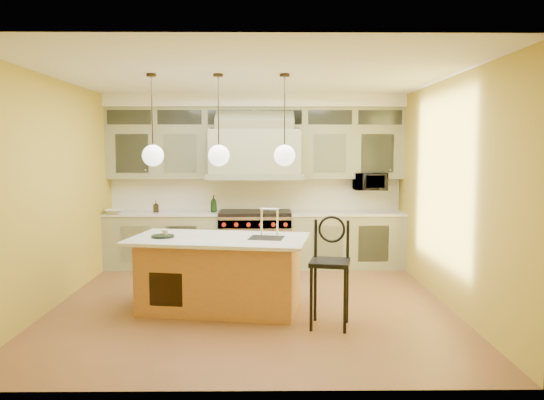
{
  "coord_description": "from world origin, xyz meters",
  "views": [
    {
      "loc": [
        0.19,
        -6.72,
        1.99
      ],
      "look_at": [
        0.27,
        0.7,
        1.28
      ],
      "focal_mm": 35.0,
      "sensor_mm": 36.0,
      "label": 1
    }
  ],
  "objects_px": {
    "range": "(255,239)",
    "microwave": "(370,182)",
    "kitchen_island": "(220,272)",
    "counter_stool": "(330,264)"
  },
  "relations": [
    {
      "from": "range",
      "to": "microwave",
      "type": "bearing_deg",
      "value": 3.12
    },
    {
      "from": "counter_stool",
      "to": "kitchen_island",
      "type": "bearing_deg",
      "value": 166.36
    },
    {
      "from": "range",
      "to": "kitchen_island",
      "type": "xyz_separation_m",
      "value": [
        -0.38,
        -2.4,
        -0.01
      ]
    },
    {
      "from": "kitchen_island",
      "to": "microwave",
      "type": "bearing_deg",
      "value": 56.41
    },
    {
      "from": "range",
      "to": "microwave",
      "type": "relative_size",
      "value": 2.21
    },
    {
      "from": "kitchen_island",
      "to": "counter_stool",
      "type": "distance_m",
      "value": 1.45
    },
    {
      "from": "kitchen_island",
      "to": "counter_stool",
      "type": "bearing_deg",
      "value": -16.4
    },
    {
      "from": "kitchen_island",
      "to": "counter_stool",
      "type": "height_order",
      "value": "kitchen_island"
    },
    {
      "from": "microwave",
      "to": "counter_stool",
      "type": "bearing_deg",
      "value": -108.45
    },
    {
      "from": "kitchen_island",
      "to": "counter_stool",
      "type": "relative_size",
      "value": 1.86
    }
  ]
}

